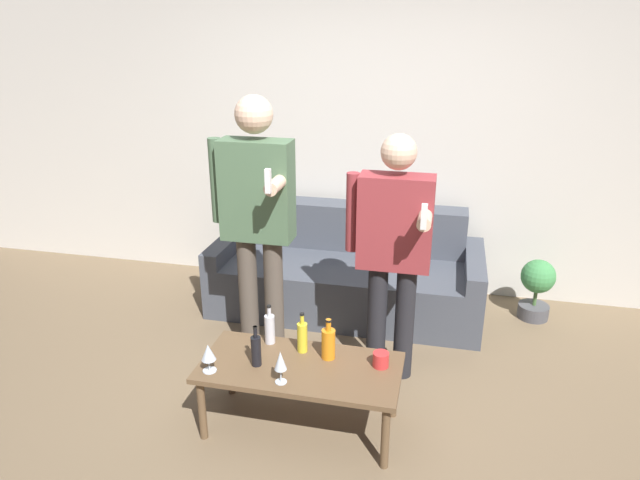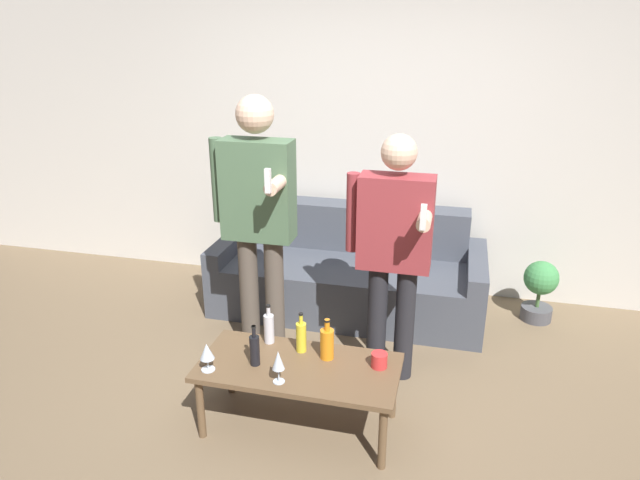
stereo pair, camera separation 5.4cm
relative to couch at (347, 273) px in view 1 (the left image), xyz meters
The scene contains 14 objects.
ground_plane 1.56m from the couch, 88.25° to the right, with size 16.00×16.00×0.00m, color #756047.
wall_back 1.18m from the couch, 84.54° to the left, with size 8.00×0.06×2.70m.
couch is the anchor object (origin of this frame).
coffee_table 1.55m from the couch, 89.37° to the right, with size 1.11×0.53×0.41m.
bottle_orange 1.42m from the couch, 90.32° to the right, with size 0.06×0.06×0.24m.
bottle_green 1.39m from the couch, 99.11° to the right, with size 0.06×0.06×0.24m.
bottle_dark 1.62m from the couch, 97.79° to the right, with size 0.06×0.06×0.24m.
bottle_yellow 1.46m from the couch, 83.96° to the right, with size 0.08×0.08×0.24m.
wine_glass_near 1.78m from the couch, 104.68° to the right, with size 0.08×0.08×0.16m.
wine_glass_far 1.74m from the couch, 91.35° to the right, with size 0.07×0.07×0.19m.
cup_on_table 1.53m from the couch, 72.82° to the right, with size 0.09×0.09×0.08m.
person_standing_left 1.22m from the couch, 118.07° to the right, with size 0.54×0.46×1.77m.
person_standing_right 1.19m from the couch, 64.03° to the right, with size 0.52×0.42×1.59m.
potted_plant 1.47m from the couch, ahead, with size 0.26×0.26×0.48m.
Camera 1 is at (0.68, -2.59, 2.17)m, focal length 32.00 mm.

